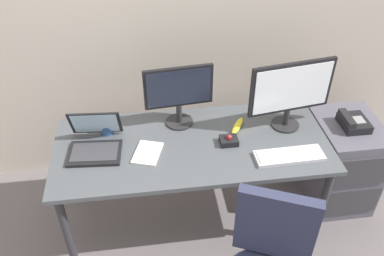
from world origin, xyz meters
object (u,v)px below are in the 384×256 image
(monitor_main, at_px, (291,91))
(trackball_mouse, at_px, (229,140))
(keyboard, at_px, (289,156))
(banana, at_px, (237,126))
(desk_phone, at_px, (353,122))
(monitor_side, at_px, (179,92))
(paper_notepad, at_px, (148,153))
(laptop, at_px, (95,142))
(coffee_mug, at_px, (107,126))
(file_cabinet, at_px, (341,162))

(monitor_main, xyz_separation_m, trackball_mouse, (-0.40, -0.13, -0.24))
(keyboard, relative_size, banana, 2.17)
(keyboard, xyz_separation_m, trackball_mouse, (-0.33, 0.17, 0.01))
(desk_phone, bearing_deg, monitor_side, 173.33)
(monitor_side, bearing_deg, paper_notepad, -128.58)
(monitor_main, distance_m, banana, 0.40)
(banana, bearing_deg, paper_notepad, -164.14)
(keyboard, xyz_separation_m, banana, (-0.24, 0.31, 0.01))
(banana, bearing_deg, trackball_mouse, -121.73)
(banana, bearing_deg, laptop, -175.14)
(keyboard, xyz_separation_m, coffee_mug, (-1.07, 0.38, 0.04))
(desk_phone, relative_size, monitor_side, 0.46)
(paper_notepad, bearing_deg, keyboard, -9.84)
(laptop, height_order, paper_notepad, laptop)
(monitor_side, bearing_deg, monitor_main, -9.98)
(laptop, bearing_deg, monitor_main, 3.25)
(trackball_mouse, xyz_separation_m, coffee_mug, (-0.74, 0.21, 0.03))
(desk_phone, xyz_separation_m, keyboard, (-0.54, -0.29, 0.03))
(desk_phone, relative_size, coffee_mug, 2.06)
(coffee_mug, xyz_separation_m, banana, (0.83, -0.07, -0.03))
(monitor_main, bearing_deg, trackball_mouse, -162.24)
(desk_phone, xyz_separation_m, laptop, (-1.68, -0.05, 0.06))
(monitor_side, height_order, banana, monitor_side)
(file_cabinet, distance_m, monitor_main, 0.80)
(file_cabinet, height_order, banana, banana)
(laptop, height_order, banana, laptop)
(desk_phone, bearing_deg, banana, 178.46)
(coffee_mug, bearing_deg, banana, -4.98)
(trackball_mouse, bearing_deg, banana, 58.27)
(laptop, relative_size, paper_notepad, 1.60)
(desk_phone, bearing_deg, laptop, -178.13)
(monitor_side, relative_size, keyboard, 1.05)
(coffee_mug, bearing_deg, laptop, -114.32)
(monitor_side, height_order, keyboard, monitor_side)
(laptop, bearing_deg, desk_phone, 1.87)
(trackball_mouse, bearing_deg, keyboard, -27.95)
(monitor_main, height_order, banana, monitor_main)
(laptop, xyz_separation_m, coffee_mug, (0.07, 0.15, -0.00))
(coffee_mug, bearing_deg, trackball_mouse, -15.67)
(trackball_mouse, xyz_separation_m, paper_notepad, (-0.50, -0.03, -0.02))
(desk_phone, height_order, banana, desk_phone)
(keyboard, distance_m, coffee_mug, 1.14)
(laptop, xyz_separation_m, paper_notepad, (0.31, -0.09, -0.05))
(desk_phone, relative_size, paper_notepad, 0.96)
(file_cabinet, distance_m, banana, 0.89)
(laptop, distance_m, paper_notepad, 0.32)
(monitor_main, bearing_deg, monitor_side, 170.02)
(file_cabinet, relative_size, keyboard, 1.63)
(coffee_mug, relative_size, paper_notepad, 0.47)
(desk_phone, distance_m, coffee_mug, 1.61)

